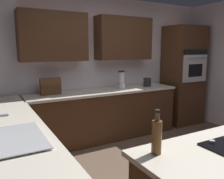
# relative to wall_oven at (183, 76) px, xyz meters

# --- Properties ---
(wall_back) EXTENTS (6.00, 0.44, 2.60)m
(wall_back) POSITION_rel_wall_oven_xyz_m (1.93, -0.32, 0.38)
(wall_back) COLOR silver
(wall_back) RESTS_ON ground
(lower_cabinets_back) EXTENTS (2.80, 0.60, 0.86)m
(lower_cabinets_back) POSITION_rel_wall_oven_xyz_m (1.95, -0.00, -0.63)
(lower_cabinets_back) COLOR #472B19
(lower_cabinets_back) RESTS_ON ground
(countertop_back) EXTENTS (2.84, 0.64, 0.04)m
(countertop_back) POSITION_rel_wall_oven_xyz_m (1.95, -0.00, -0.18)
(countertop_back) COLOR silver
(countertop_back) RESTS_ON lower_cabinets_back
(lower_cabinets_side) EXTENTS (0.60, 2.90, 0.86)m
(lower_cabinets_side) POSITION_rel_wall_oven_xyz_m (3.67, 1.17, -0.63)
(lower_cabinets_side) COLOR #472B19
(lower_cabinets_side) RESTS_ON ground
(countertop_side) EXTENTS (0.64, 2.94, 0.04)m
(countertop_side) POSITION_rel_wall_oven_xyz_m (3.67, 1.17, -0.18)
(countertop_side) COLOR silver
(countertop_side) RESTS_ON lower_cabinets_side
(wall_oven) EXTENTS (0.80, 0.66, 2.12)m
(wall_oven) POSITION_rel_wall_oven_xyz_m (0.00, 0.00, 0.00)
(wall_oven) COLOR #472B19
(wall_oven) RESTS_ON ground
(sink_unit) EXTENTS (0.46, 0.70, 0.23)m
(sink_unit) POSITION_rel_wall_oven_xyz_m (3.68, 1.72, -0.14)
(sink_unit) COLOR #515456
(sink_unit) RESTS_ON countertop_side
(blender) EXTENTS (0.15, 0.15, 0.34)m
(blender) POSITION_rel_wall_oven_xyz_m (1.60, 0.01, -0.02)
(blender) COLOR silver
(blender) RESTS_ON countertop_back
(spice_rack) EXTENTS (0.33, 0.11, 0.27)m
(spice_rack) POSITION_rel_wall_oven_xyz_m (2.90, -0.08, -0.03)
(spice_rack) COLOR brown
(spice_rack) RESTS_ON countertop_back
(kettle) EXTENTS (0.16, 0.16, 0.17)m
(kettle) POSITION_rel_wall_oven_xyz_m (1.00, 0.01, -0.08)
(kettle) COLOR #262628
(kettle) RESTS_ON countertop_back
(oil_bottle) EXTENTS (0.07, 0.07, 0.32)m
(oil_bottle) POSITION_rel_wall_oven_xyz_m (2.81, 2.48, -0.03)
(oil_bottle) COLOR brown
(oil_bottle) RESTS_ON island_top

